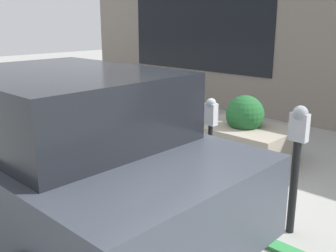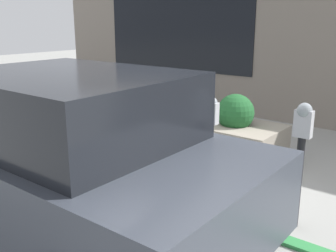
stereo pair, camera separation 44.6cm
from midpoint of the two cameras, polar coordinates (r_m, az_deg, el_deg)
ground_plane at (r=5.00m, az=-3.14°, el=-10.09°), size 40.00×40.00×0.00m
curb_strip at (r=4.94m, az=-3.77°, el=-10.18°), size 14.20×0.16×0.04m
building_facade at (r=8.40m, az=17.83°, el=12.26°), size 14.20×0.17×3.58m
parking_meter_nearest at (r=4.13m, az=15.87°, el=-3.03°), size 0.18×0.15×1.34m
parking_meter_second at (r=4.57m, az=3.59°, el=-0.51°), size 0.14×0.12×1.28m
parking_meter_middle at (r=5.17m, az=-6.42°, el=4.25°), size 0.18×0.16×1.52m
parking_meter_fourth at (r=5.97m, az=-12.92°, el=4.32°), size 0.20×0.17×1.45m
planter_box at (r=6.25m, az=7.60°, el=-1.38°), size 1.44×1.04×1.02m
parked_car_front at (r=4.07m, az=-18.00°, el=-3.92°), size 4.17×2.00×1.67m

